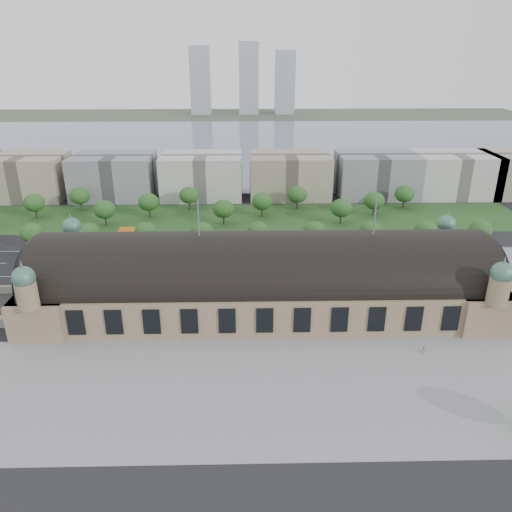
{
  "coord_description": "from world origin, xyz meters",
  "views": [
    {
      "loc": [
        -5.34,
        -147.02,
        80.93
      ],
      "look_at": [
        -1.89,
        10.53,
        14.0
      ],
      "focal_mm": 35.0,
      "sensor_mm": 36.0,
      "label": 1
    }
  ],
  "objects_px": {
    "traffic_car_4": "(235,265)",
    "bus_east": "(351,268)",
    "petrol_station": "(138,232)",
    "parked_car_1": "(89,277)",
    "traffic_car_3": "(214,255)",
    "traffic_car_5": "(385,250)",
    "traffic_car_6": "(461,267)",
    "parked_car_4": "(193,274)",
    "bus_west": "(255,266)",
    "bus_mid": "(265,263)",
    "parked_car_3": "(176,279)",
    "parked_car_6": "(191,275)",
    "pedestrian_0": "(423,350)",
    "parked_car_2": "(109,276)",
    "parked_car_5": "(140,276)",
    "traffic_car_1": "(38,258)",
    "traffic_car_2": "(96,262)",
    "parked_car_0": "(50,280)"
  },
  "relations": [
    {
      "from": "traffic_car_4",
      "to": "bus_east",
      "type": "bearing_deg",
      "value": 84.13
    },
    {
      "from": "petrol_station",
      "to": "parked_car_1",
      "type": "height_order",
      "value": "petrol_station"
    },
    {
      "from": "traffic_car_3",
      "to": "parked_car_1",
      "type": "xyz_separation_m",
      "value": [
        -45.52,
        -20.92,
        0.15
      ]
    },
    {
      "from": "bus_east",
      "to": "traffic_car_5",
      "type": "bearing_deg",
      "value": -37.42
    },
    {
      "from": "traffic_car_4",
      "to": "traffic_car_6",
      "type": "bearing_deg",
      "value": 89.19
    },
    {
      "from": "parked_car_4",
      "to": "bus_west",
      "type": "bearing_deg",
      "value": 66.61
    },
    {
      "from": "traffic_car_5",
      "to": "parked_car_1",
      "type": "height_order",
      "value": "traffic_car_5"
    },
    {
      "from": "bus_mid",
      "to": "parked_car_3",
      "type": "bearing_deg",
      "value": 106.48
    },
    {
      "from": "traffic_car_3",
      "to": "parked_car_6",
      "type": "bearing_deg",
      "value": 165.66
    },
    {
      "from": "traffic_car_3",
      "to": "pedestrian_0",
      "type": "height_order",
      "value": "pedestrian_0"
    },
    {
      "from": "traffic_car_3",
      "to": "bus_mid",
      "type": "relative_size",
      "value": 0.33
    },
    {
      "from": "parked_car_3",
      "to": "petrol_station",
      "type": "bearing_deg",
      "value": 176.04
    },
    {
      "from": "traffic_car_6",
      "to": "parked_car_2",
      "type": "relative_size",
      "value": 0.88
    },
    {
      "from": "traffic_car_4",
      "to": "bus_mid",
      "type": "relative_size",
      "value": 0.32
    },
    {
      "from": "parked_car_5",
      "to": "traffic_car_5",
      "type": "bearing_deg",
      "value": 78.35
    },
    {
      "from": "traffic_car_1",
      "to": "parked_car_6",
      "type": "bearing_deg",
      "value": -113.6
    },
    {
      "from": "traffic_car_3",
      "to": "pedestrian_0",
      "type": "relative_size",
      "value": 2.31
    },
    {
      "from": "traffic_car_3",
      "to": "traffic_car_6",
      "type": "height_order",
      "value": "traffic_car_6"
    },
    {
      "from": "traffic_car_2",
      "to": "bus_west",
      "type": "relative_size",
      "value": 0.46
    },
    {
      "from": "traffic_car_2",
      "to": "bus_east",
      "type": "xyz_separation_m",
      "value": [
        100.21,
        -9.57,
        0.69
      ]
    },
    {
      "from": "traffic_car_1",
      "to": "parked_car_6",
      "type": "distance_m",
      "value": 66.74
    },
    {
      "from": "traffic_car_3",
      "to": "parked_car_0",
      "type": "xyz_separation_m",
      "value": [
        -59.19,
        -22.88,
        0.02
      ]
    },
    {
      "from": "traffic_car_1",
      "to": "bus_mid",
      "type": "xyz_separation_m",
      "value": [
        92.25,
        -9.88,
        1.05
      ]
    },
    {
      "from": "traffic_car_6",
      "to": "bus_mid",
      "type": "relative_size",
      "value": 0.36
    },
    {
      "from": "traffic_car_6",
      "to": "parked_car_5",
      "type": "bearing_deg",
      "value": -90.61
    },
    {
      "from": "traffic_car_5",
      "to": "pedestrian_0",
      "type": "xyz_separation_m",
      "value": [
        -8.65,
        -75.52,
        0.12
      ]
    },
    {
      "from": "traffic_car_2",
      "to": "parked_car_0",
      "type": "distance_m",
      "value": 20.15
    },
    {
      "from": "traffic_car_3",
      "to": "bus_east",
      "type": "relative_size",
      "value": 0.41
    },
    {
      "from": "traffic_car_1",
      "to": "parked_car_4",
      "type": "relative_size",
      "value": 1.09
    },
    {
      "from": "bus_mid",
      "to": "pedestrian_0",
      "type": "relative_size",
      "value": 6.92
    },
    {
      "from": "parked_car_6",
      "to": "traffic_car_4",
      "type": "bearing_deg",
      "value": 94.59
    },
    {
      "from": "bus_mid",
      "to": "traffic_car_2",
      "type": "bearing_deg",
      "value": 84.32
    },
    {
      "from": "parked_car_0",
      "to": "pedestrian_0",
      "type": "distance_m",
      "value": 132.31
    },
    {
      "from": "traffic_car_3",
      "to": "petrol_station",
      "type": "bearing_deg",
      "value": 64.24
    },
    {
      "from": "parked_car_2",
      "to": "parked_car_6",
      "type": "xyz_separation_m",
      "value": [
        30.67,
        0.32,
        -0.03
      ]
    },
    {
      "from": "traffic_car_1",
      "to": "bus_east",
      "type": "height_order",
      "value": "bus_east"
    },
    {
      "from": "traffic_car_5",
      "to": "petrol_station",
      "type": "bearing_deg",
      "value": 78.43
    },
    {
      "from": "traffic_car_5",
      "to": "parked_car_0",
      "type": "height_order",
      "value": "traffic_car_5"
    },
    {
      "from": "traffic_car_2",
      "to": "petrol_station",
      "type": "bearing_deg",
      "value": 162.8
    },
    {
      "from": "traffic_car_3",
      "to": "traffic_car_5",
      "type": "relative_size",
      "value": 0.87
    },
    {
      "from": "parked_car_5",
      "to": "pedestrian_0",
      "type": "xyz_separation_m",
      "value": [
        90.06,
        -51.58,
        0.15
      ]
    },
    {
      "from": "parked_car_2",
      "to": "bus_west",
      "type": "distance_m",
      "value": 55.13
    },
    {
      "from": "pedestrian_0",
      "to": "parked_car_4",
      "type": "bearing_deg",
      "value": 150.27
    },
    {
      "from": "parked_car_6",
      "to": "parked_car_1",
      "type": "bearing_deg",
      "value": -113.55
    },
    {
      "from": "traffic_car_4",
      "to": "parked_car_5",
      "type": "relative_size",
      "value": 0.73
    },
    {
      "from": "petrol_station",
      "to": "traffic_car_2",
      "type": "relative_size",
      "value": 2.41
    },
    {
      "from": "parked_car_4",
      "to": "parked_car_5",
      "type": "height_order",
      "value": "parked_car_5"
    },
    {
      "from": "parked_car_2",
      "to": "parked_car_6",
      "type": "bearing_deg",
      "value": 60.27
    },
    {
      "from": "parked_car_2",
      "to": "bus_mid",
      "type": "height_order",
      "value": "bus_mid"
    },
    {
      "from": "traffic_car_4",
      "to": "parked_car_5",
      "type": "xyz_separation_m",
      "value": [
        -35.49,
        -9.6,
        0.09
      ]
    }
  ]
}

